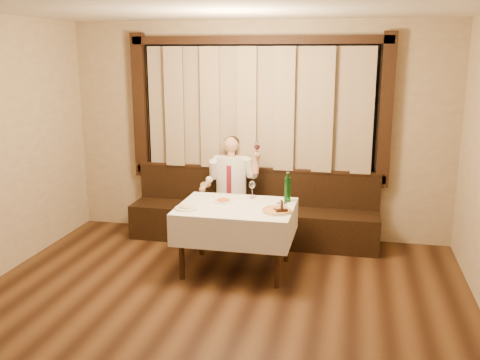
% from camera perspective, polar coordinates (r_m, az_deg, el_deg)
% --- Properties ---
extents(room, '(5.01, 6.01, 2.81)m').
position_cam_1_polar(room, '(5.03, -2.25, 3.10)').
color(room, black).
rests_on(room, ground).
extents(banquette, '(3.20, 0.61, 0.94)m').
position_cam_1_polar(banquette, '(6.98, 1.44, -3.95)').
color(banquette, black).
rests_on(banquette, ground).
extents(dining_table, '(1.27, 0.97, 0.76)m').
position_cam_1_polar(dining_table, '(5.93, -0.41, -3.73)').
color(dining_table, black).
rests_on(dining_table, ground).
extents(pizza, '(0.33, 0.33, 0.04)m').
position_cam_1_polar(pizza, '(5.67, 3.94, -3.28)').
color(pizza, white).
rests_on(pizza, dining_table).
extents(pasta_red, '(0.23, 0.23, 0.08)m').
position_cam_1_polar(pasta_red, '(6.04, -1.81, -2.04)').
color(pasta_red, white).
rests_on(pasta_red, dining_table).
extents(pasta_cream, '(0.25, 0.25, 0.09)m').
position_cam_1_polar(pasta_cream, '(5.80, -5.73, -2.73)').
color(pasta_cream, white).
rests_on(pasta_cream, dining_table).
extents(green_bottle, '(0.07, 0.07, 0.34)m').
position_cam_1_polar(green_bottle, '(6.04, 5.09, -0.96)').
color(green_bottle, '#115215').
rests_on(green_bottle, dining_table).
extents(table_wine_glass, '(0.08, 0.08, 0.20)m').
position_cam_1_polar(table_wine_glass, '(6.17, 1.29, -0.60)').
color(table_wine_glass, white).
rests_on(table_wine_glass, dining_table).
extents(cruet_caddy, '(0.14, 0.10, 0.14)m').
position_cam_1_polar(cruet_caddy, '(5.62, 4.47, -3.08)').
color(cruet_caddy, black).
rests_on(cruet_caddy, dining_table).
extents(seated_man, '(0.74, 0.55, 1.36)m').
position_cam_1_polar(seated_man, '(6.83, -1.03, -0.11)').
color(seated_man, black).
rests_on(seated_man, ground).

